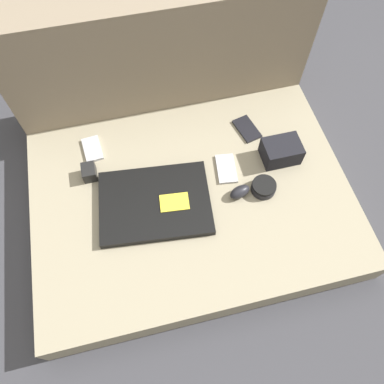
# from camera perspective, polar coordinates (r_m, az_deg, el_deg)

# --- Properties ---
(ground_plane) EXTENTS (8.00, 8.00, 0.00)m
(ground_plane) POSITION_cam_1_polar(r_m,az_deg,el_deg) (1.30, 0.00, -2.71)
(ground_plane) COLOR #38383D
(couch_seat) EXTENTS (1.02, 0.74, 0.11)m
(couch_seat) POSITION_cam_1_polar(r_m,az_deg,el_deg) (1.25, 0.00, -1.63)
(couch_seat) COLOR gray
(couch_seat) RESTS_ON ground_plane
(couch_backrest) EXTENTS (1.02, 0.20, 0.51)m
(couch_backrest) POSITION_cam_1_polar(r_m,az_deg,el_deg) (1.38, -4.87, 19.60)
(couch_backrest) COLOR #7F705B
(couch_backrest) RESTS_ON ground_plane
(laptop) EXTENTS (0.37, 0.29, 0.03)m
(laptop) POSITION_cam_1_polar(r_m,az_deg,el_deg) (1.18, -5.64, -1.64)
(laptop) COLOR black
(laptop) RESTS_ON couch_seat
(computer_mouse) EXTENTS (0.08, 0.06, 0.04)m
(computer_mouse) POSITION_cam_1_polar(r_m,az_deg,el_deg) (1.20, 7.29, 0.02)
(computer_mouse) COLOR black
(computer_mouse) RESTS_ON couch_seat
(speaker_puck) EXTENTS (0.08, 0.08, 0.03)m
(speaker_puck) POSITION_cam_1_polar(r_m,az_deg,el_deg) (1.22, 10.86, 0.75)
(speaker_puck) COLOR black
(speaker_puck) RESTS_ON couch_seat
(phone_silver) EXTENTS (0.08, 0.12, 0.01)m
(phone_silver) POSITION_cam_1_polar(r_m,az_deg,el_deg) (1.25, 5.24, 3.58)
(phone_silver) COLOR #B7B7BC
(phone_silver) RESTS_ON couch_seat
(phone_black) EXTENTS (0.09, 0.12, 0.01)m
(phone_black) POSITION_cam_1_polar(r_m,az_deg,el_deg) (1.36, 8.37, 9.49)
(phone_black) COLOR black
(phone_black) RESTS_ON couch_seat
(phone_small) EXTENTS (0.07, 0.11, 0.01)m
(phone_small) POSITION_cam_1_polar(r_m,az_deg,el_deg) (1.34, -14.93, 6.35)
(phone_small) COLOR #B7B7BC
(phone_small) RESTS_ON couch_seat
(camera_pouch) EXTENTS (0.12, 0.09, 0.07)m
(camera_pouch) POSITION_cam_1_polar(r_m,az_deg,el_deg) (1.28, 13.43, 6.08)
(camera_pouch) COLOR black
(camera_pouch) RESTS_ON couch_seat
(charger_brick) EXTENTS (0.04, 0.06, 0.04)m
(charger_brick) POSITION_cam_1_polar(r_m,az_deg,el_deg) (1.27, -15.39, 2.93)
(charger_brick) COLOR black
(charger_brick) RESTS_ON couch_seat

